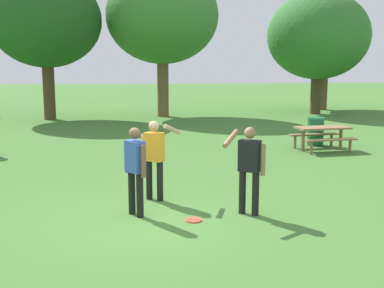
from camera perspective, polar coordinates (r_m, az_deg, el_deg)
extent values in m
plane|color=#447530|center=(8.85, -4.85, -8.87)|extent=(120.00, 120.00, 0.00)
cylinder|color=black|center=(10.04, -5.05, -4.21)|extent=(0.13, 0.13, 0.82)
cylinder|color=black|center=(9.91, -3.78, -4.39)|extent=(0.13, 0.13, 0.82)
cube|color=orange|center=(9.83, -4.47, -0.34)|extent=(0.44, 0.39, 0.58)
sphere|color=tan|center=(9.77, -4.51, 2.12)|extent=(0.21, 0.21, 0.21)
cylinder|color=tan|center=(9.98, -5.73, -0.50)|extent=(0.09, 0.09, 0.58)
cylinder|color=tan|center=(9.88, -2.38, 1.73)|extent=(0.39, 0.53, 0.28)
cylinder|color=black|center=(9.03, 7.47, -5.82)|extent=(0.13, 0.13, 0.82)
cylinder|color=black|center=(9.12, 5.94, -5.64)|extent=(0.13, 0.13, 0.82)
cube|color=black|center=(8.92, 6.79, -1.38)|extent=(0.44, 0.39, 0.58)
sphere|color=#9E7051|center=(8.85, 6.84, 1.32)|extent=(0.21, 0.21, 0.21)
cylinder|color=#9E7051|center=(8.84, 8.35, -1.84)|extent=(0.09, 0.09, 0.58)
cylinder|color=#9E7051|center=(8.71, 4.59, 0.67)|extent=(0.39, 0.53, 0.28)
cylinder|color=black|center=(9.11, -7.09, -5.67)|extent=(0.13, 0.13, 0.82)
cylinder|color=black|center=(8.90, -6.14, -6.01)|extent=(0.13, 0.13, 0.82)
cube|color=#3856B7|center=(8.85, -6.71, -1.47)|extent=(0.40, 0.44, 0.58)
sphere|color=brown|center=(8.78, -6.76, 1.26)|extent=(0.21, 0.21, 0.21)
cylinder|color=brown|center=(9.07, -7.63, -1.54)|extent=(0.09, 0.09, 0.58)
cylinder|color=brown|center=(8.65, -5.72, -2.04)|extent=(0.09, 0.09, 0.58)
cylinder|color=#E04733|center=(8.77, 0.17, -8.93)|extent=(0.30, 0.30, 0.03)
cube|color=olive|center=(16.11, 15.09, 1.86)|extent=(1.79, 0.98, 0.06)
cube|color=olive|center=(15.65, 16.04, 0.49)|extent=(1.72, 0.49, 0.05)
cube|color=olive|center=(16.66, 14.10, 1.10)|extent=(1.72, 0.49, 0.05)
cylinder|color=olive|center=(15.86, 12.92, 0.42)|extent=(0.11, 0.11, 0.71)
cylinder|color=olive|center=(15.37, 13.84, -0.45)|extent=(0.09, 0.09, 0.41)
cylinder|color=olive|center=(16.40, 12.01, 0.23)|extent=(0.09, 0.09, 0.41)
cylinder|color=olive|center=(16.48, 17.06, 0.58)|extent=(0.11, 0.11, 0.71)
cylinder|color=olive|center=(16.01, 18.07, -0.25)|extent=(0.09, 0.09, 0.41)
cylinder|color=olive|center=(17.00, 16.06, 0.38)|extent=(0.09, 0.09, 0.41)
cylinder|color=#1E663D|center=(17.16, 14.30, 1.36)|extent=(0.56, 0.56, 0.90)
cylinder|color=#287A4B|center=(17.10, 14.37, 2.95)|extent=(0.59, 0.59, 0.06)
cylinder|color=#4C3823|center=(25.31, -16.48, 6.59)|extent=(0.58, 0.58, 3.37)
ellipsoid|color=#21511E|center=(25.37, -16.83, 13.77)|extent=(5.41, 5.41, 4.60)
cylinder|color=brown|center=(25.73, -3.44, 7.26)|extent=(0.59, 0.59, 3.61)
ellipsoid|color=#3D7A33|center=(25.83, -3.51, 14.82)|extent=(5.79, 5.79, 4.92)
cylinder|color=#4C3823|center=(27.85, 14.36, 6.26)|extent=(0.58, 0.58, 2.74)
ellipsoid|color=#33702D|center=(27.86, 14.61, 12.20)|extent=(5.53, 5.53, 4.70)
cylinder|color=brown|center=(30.56, 15.12, 6.73)|extent=(0.57, 0.57, 3.00)
ellipsoid|color=#3D7A33|center=(30.58, 15.36, 12.26)|extent=(5.27, 5.27, 4.48)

